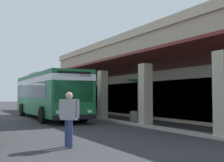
{
  "coord_description": "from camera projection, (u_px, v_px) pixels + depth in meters",
  "views": [
    {
      "loc": [
        22.46,
        -4.18,
        1.63
      ],
      "look_at": [
        6.41,
        4.58,
        2.55
      ],
      "focal_mm": 46.38,
      "sensor_mm": 36.0,
      "label": 1
    }
  ],
  "objects": [
    {
      "name": "transit_bus",
      "position": [
        48.0,
        92.0,
        20.77
      ],
      "size": [
        11.28,
        3.04,
        3.34
      ],
      "color": "#196638",
      "rests_on": "ground"
    },
    {
      "name": "potted_palm",
      "position": [
        139.0,
        111.0,
        18.38
      ],
      "size": [
        1.67,
        1.73,
        2.77
      ],
      "color": "gray",
      "rests_on": "ground"
    },
    {
      "name": "curb_strip",
      "position": [
        85.0,
        116.0,
        21.86
      ],
      "size": [
        36.51,
        0.5,
        0.12
      ],
      "primitive_type": "cube",
      "color": "#9E998E",
      "rests_on": "ground"
    },
    {
      "name": "pedestrian",
      "position": [
        69.0,
        116.0,
        9.12
      ],
      "size": [
        0.54,
        0.53,
        1.74
      ],
      "color": "navy",
      "rests_on": "ground"
    },
    {
      "name": "ground",
      "position": [
        111.0,
        114.0,
        25.43
      ],
      "size": [
        120.0,
        120.0,
        0.0
      ],
      "primitive_type": "plane",
      "color": "#2D2D30"
    },
    {
      "name": "plaza_building",
      "position": [
        181.0,
        77.0,
        26.63
      ],
      "size": [
        30.73,
        16.5,
        6.65
      ],
      "color": "#B2A88E",
      "rests_on": "ground"
    }
  ]
}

